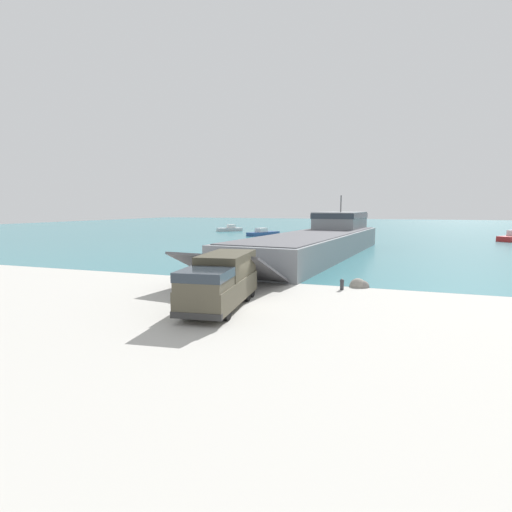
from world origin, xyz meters
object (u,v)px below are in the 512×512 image
object	(u,v)px
soldier_on_ramp	(190,281)
mooring_bollard	(342,284)
landing_craft	(320,239)
moored_boat_c	(230,229)
moored_boat_a	(263,233)
military_truck	(220,280)

from	to	relation	value
soldier_on_ramp	mooring_bollard	world-z (taller)	soldier_on_ramp
landing_craft	moored_boat_c	distance (m)	50.40
moored_boat_a	soldier_on_ramp	bearing A→B (deg)	-53.00
moored_boat_a	moored_boat_c	world-z (taller)	moored_boat_c
landing_craft	military_truck	world-z (taller)	landing_craft
moored_boat_c	mooring_bollard	size ratio (longest dim) A/B	8.18
military_truck	moored_boat_a	distance (m)	59.63
landing_craft	military_truck	xyz separation A→B (m)	(-0.72, -28.38, -0.26)
mooring_bollard	soldier_on_ramp	bearing A→B (deg)	-148.79
military_truck	soldier_on_ramp	distance (m)	3.53
soldier_on_ramp	moored_boat_c	xyz separation A→B (m)	(-25.60, 67.52, -0.50)
soldier_on_ramp	moored_boat_a	world-z (taller)	soldier_on_ramp
military_truck	soldier_on_ramp	size ratio (longest dim) A/B	4.52
landing_craft	military_truck	distance (m)	28.40
moored_boat_a	mooring_bollard	bearing A→B (deg)	-42.63
military_truck	moored_boat_a	size ratio (longest dim) A/B	0.99
soldier_on_ramp	mooring_bollard	bearing A→B (deg)	36.07
moored_boat_c	mooring_bollard	xyz separation A→B (m)	(34.46, -62.15, -0.11)
soldier_on_ramp	mooring_bollard	xyz separation A→B (m)	(8.86, 5.37, -0.61)
military_truck	soldier_on_ramp	world-z (taller)	military_truck
soldier_on_ramp	moored_boat_c	bearing A→B (deg)	115.63
soldier_on_ramp	moored_boat_a	xyz separation A→B (m)	(-13.21, 55.50, -0.52)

